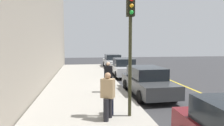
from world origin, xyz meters
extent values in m
plane|color=#333335|center=(0.00, 0.00, 0.00)|extent=(56.00, 56.00, 0.00)
cube|color=#A39E93|center=(0.00, -3.30, 0.07)|extent=(28.00, 4.60, 0.15)
cube|color=gold|center=(0.00, 3.20, 0.00)|extent=(28.00, 0.14, 0.01)
cylinder|color=black|center=(-9.98, 0.91, 0.32)|extent=(0.64, 0.22, 0.64)
cylinder|color=black|center=(-9.99, -0.77, 0.32)|extent=(0.64, 0.22, 0.64)
cylinder|color=black|center=(-12.67, 0.92, 0.32)|extent=(0.64, 0.22, 0.64)
cylinder|color=black|center=(-12.68, -0.76, 0.32)|extent=(0.64, 0.22, 0.64)
cube|color=white|center=(-11.33, 0.07, 0.59)|extent=(4.35, 1.81, 0.64)
cube|color=black|center=(-11.55, 0.07, 1.21)|extent=(2.26, 1.61, 0.60)
cylinder|color=black|center=(-3.92, 0.90, 0.32)|extent=(0.65, 0.24, 0.64)
cylinder|color=black|center=(-3.97, -0.78, 0.32)|extent=(0.65, 0.24, 0.64)
cylinder|color=black|center=(-6.56, 0.98, 0.32)|extent=(0.65, 0.24, 0.64)
cylinder|color=black|center=(-6.61, -0.70, 0.32)|extent=(0.65, 0.24, 0.64)
cube|color=#B7BABF|center=(-5.26, 0.10, 0.59)|extent=(4.31, 1.93, 0.64)
cube|color=black|center=(-5.48, 0.11, 1.21)|extent=(2.26, 1.67, 0.60)
cylinder|color=black|center=(2.38, 0.93, 0.32)|extent=(0.65, 0.24, 0.64)
cylinder|color=black|center=(2.43, -0.75, 0.32)|extent=(0.65, 0.24, 0.64)
cylinder|color=black|center=(-0.36, 0.85, 0.32)|extent=(0.65, 0.24, 0.64)
cylinder|color=black|center=(-0.31, -0.83, 0.32)|extent=(0.65, 0.24, 0.64)
cube|color=#383A3D|center=(1.04, 0.05, 0.59)|extent=(4.47, 1.93, 0.64)
cube|color=black|center=(0.81, 0.04, 1.21)|extent=(2.34, 1.67, 0.60)
cylinder|color=black|center=(0.40, -2.00, 0.54)|extent=(0.18, 0.18, 0.77)
cylinder|color=black|center=(0.75, -2.03, 0.54)|extent=(0.18, 0.18, 0.77)
cube|color=black|center=(0.58, -2.02, 1.25)|extent=(0.32, 0.47, 0.66)
sphere|color=#D8AD8C|center=(0.58, -2.02, 1.68)|extent=(0.21, 0.21, 0.21)
cylinder|color=black|center=(4.65, -2.63, 0.54)|extent=(0.18, 0.18, 0.78)
cylinder|color=black|center=(4.33, -2.46, 0.54)|extent=(0.18, 0.18, 0.78)
cube|color=tan|center=(4.49, -2.55, 1.26)|extent=(0.46, 0.52, 0.66)
sphere|color=tan|center=(4.49, -2.55, 1.69)|extent=(0.21, 0.21, 0.21)
cylinder|color=#2D2D19|center=(4.26, -1.71, 1.94)|extent=(0.12, 0.12, 3.58)
cube|color=black|center=(4.26, -1.71, 4.08)|extent=(0.26, 0.26, 0.70)
sphere|color=orange|center=(4.41, -1.71, 4.07)|extent=(0.14, 0.14, 0.14)
sphere|color=green|center=(4.41, -1.71, 3.85)|extent=(0.14, 0.14, 0.14)
cube|color=#191E38|center=(3.96, -2.40, 0.47)|extent=(0.34, 0.22, 0.63)
cylinder|color=#4C4C4C|center=(3.96, -2.40, 0.96)|extent=(0.03, 0.03, 0.36)
camera|label=1|loc=(11.24, -3.42, 2.80)|focal=32.32mm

